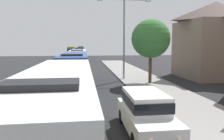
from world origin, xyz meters
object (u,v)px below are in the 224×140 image
bus_second_in_line (74,68)px  roadside_tree (151,39)px  bus_lead (59,106)px  bus_tail_end (81,51)px  white_suv (145,111)px  box_truck_oncoming (71,51)px  streetlamp_mid (124,30)px  bus_rear (81,52)px  bus_middle (78,58)px  bus_fourth_in_line (80,54)px

bus_second_in_line → roadside_tree: (7.55, -0.78, 2.85)m
bus_lead → bus_tail_end: (-0.00, 68.22, -0.00)m
bus_second_in_line → bus_tail_end: bearing=90.0°
bus_tail_end → white_suv: (3.70, -67.27, -0.66)m
box_truck_oncoming → streetlamp_mid: size_ratio=0.79×
bus_rear → bus_tail_end: bearing=90.0°
streetlamp_mid → bus_tail_end: bearing=95.9°
bus_lead → white_suv: (3.70, 0.95, -0.66)m
box_truck_oncoming → streetlamp_mid: streetlamp_mid is taller
bus_middle → streetlamp_mid: bearing=-65.3°
bus_second_in_line → bus_middle: 13.88m
bus_fourth_in_line → bus_tail_end: (-0.00, 27.21, -0.00)m
bus_rear → roadside_tree: bearing=-79.8°
bus_middle → roadside_tree: 16.73m
bus_second_in_line → streetlamp_mid: size_ratio=1.33×
bus_second_in_line → bus_rear: bearing=90.0°
bus_second_in_line → streetlamp_mid: bearing=21.7°
box_truck_oncoming → white_suv: bearing=-83.9°
bus_fourth_in_line → roadside_tree: 29.34m
bus_second_in_line → white_suv: bus_second_in_line is taller
bus_lead → box_truck_oncoming: size_ratio=1.62×
streetlamp_mid → roadside_tree: (2.15, -2.93, -0.98)m
bus_rear → bus_lead: bearing=-90.0°
bus_rear → box_truck_oncoming: bus_rear is taller
bus_tail_end → bus_fourth_in_line: bearing=-90.0°
white_suv → streetlamp_mid: streetlamp_mid is taller
bus_middle → roadside_tree: (7.55, -14.66, 2.85)m
bus_rear → bus_tail_end: same height
white_suv → streetlamp_mid: size_ratio=0.55×
box_truck_oncoming → roadside_tree: (10.85, -54.14, 2.85)m
bus_fourth_in_line → box_truck_oncoming: size_ratio=1.63×
bus_lead → bus_rear: 54.75m
bus_lead → streetlamp_mid: streetlamp_mid is taller
bus_rear → roadside_tree: roadside_tree is taller
bus_second_in_line → bus_rear: (0.00, 41.17, 0.00)m
bus_fourth_in_line → bus_tail_end: 27.21m
box_truck_oncoming → bus_fourth_in_line: bearing=-82.7°
bus_second_in_line → streetlamp_mid: (5.40, 2.15, 3.84)m
bus_fourth_in_line → streetlamp_mid: size_ratio=1.28×
bus_lead → box_truck_oncoming: 67.02m
bus_lead → streetlamp_mid: 17.07m
bus_tail_end → white_suv: size_ratio=2.23×
bus_rear → streetlamp_mid: streetlamp_mid is taller
bus_middle → white_suv: bus_middle is taller
bus_lead → white_suv: 3.88m
roadside_tree → bus_lead: bearing=-120.5°
white_suv → streetlamp_mid: bearing=83.4°
bus_second_in_line → bus_tail_end: 54.64m
roadside_tree → streetlamp_mid: bearing=126.3°
bus_fourth_in_line → box_truck_oncoming: bus_fourth_in_line is taller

